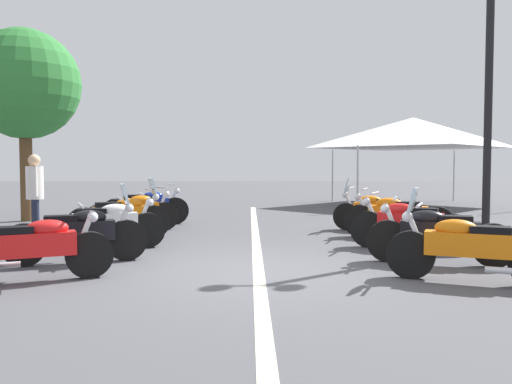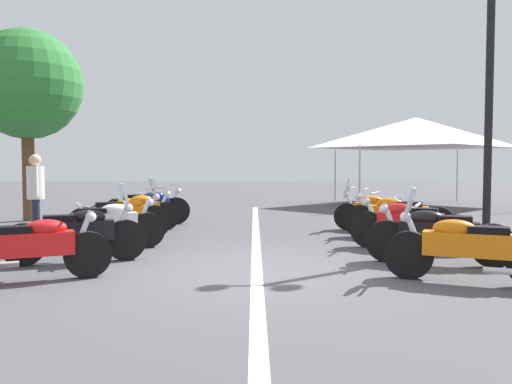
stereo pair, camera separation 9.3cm
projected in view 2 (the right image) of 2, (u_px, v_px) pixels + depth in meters
The scene contains 17 objects.
ground_plane at pixel (257, 272), 7.40m from camera, with size 80.00×80.00×0.00m, color #4C4C51.
lane_centre_stripe at pixel (256, 239), 10.61m from camera, with size 15.70×0.16×0.01m, color beige.
motorcycle_left_row_0 at pixel (32, 247), 6.72m from camera, with size 0.99×1.89×0.99m.
motorcycle_left_row_1 at pixel (78, 232), 8.03m from camera, with size 0.93×2.04×1.21m.
motorcycle_left_row_2 at pixel (106, 224), 9.30m from camera, with size 0.90×2.03×1.00m.
motorcycle_left_row_3 at pixel (121, 216), 10.56m from camera, with size 0.96×1.94×1.22m.
motorcycle_left_row_4 at pixel (135, 211), 11.78m from camera, with size 1.15×1.92×1.00m.
motorcycle_left_row_5 at pixel (148, 206), 13.09m from camera, with size 0.89×2.07×1.02m.
motorcycle_right_row_0 at pixel (466, 247), 6.65m from camera, with size 1.02×1.98×1.21m.
motorcycle_right_row_1 at pixel (437, 234), 7.89m from camera, with size 0.94×2.09×1.00m.
motorcycle_right_row_2 at pixel (409, 224), 9.22m from camera, with size 1.08×1.97×1.01m.
motorcycle_right_row_3 at pixel (397, 216), 10.64m from camera, with size 0.99×2.11×1.02m.
motorcycle_right_row_4 at pixel (378, 211), 11.85m from camera, with size 0.96×1.95×1.20m.
street_lamp_twin_globe at pixel (490, 48), 9.42m from camera, with size 0.32×1.22×5.32m.
bystander_1 at pixel (36, 191), 10.09m from camera, with size 0.49×0.32×1.70m.
roadside_tree_0 at pixel (27, 85), 13.90m from camera, with size 2.89×2.89×5.06m.
event_tent at pixel (415, 133), 19.03m from camera, with size 5.57×5.57×3.20m.
Camera 2 is at (-7.33, 0.04, 1.51)m, focal length 37.01 mm.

